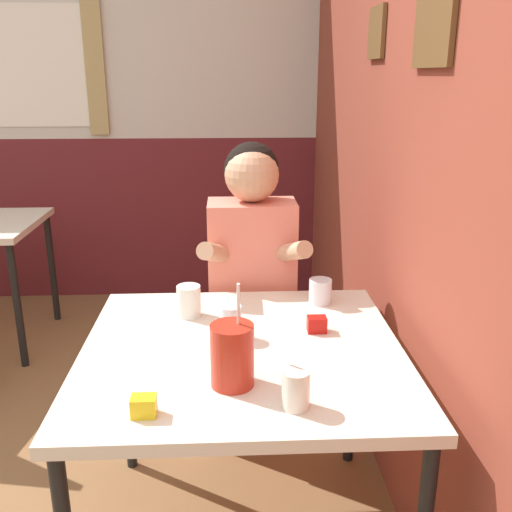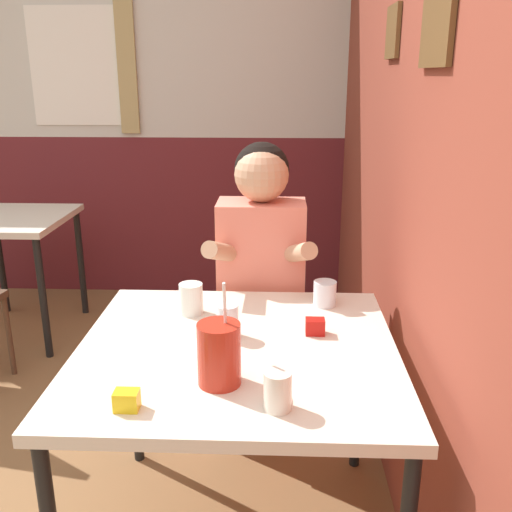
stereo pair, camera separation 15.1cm
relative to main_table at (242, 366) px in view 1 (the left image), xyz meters
name	(u,v)px [view 1 (the left image)]	position (x,y,z in m)	size (l,w,h in m)	color
brick_wall_right	(371,112)	(0.58, 0.96, 0.69)	(0.08, 4.69, 2.70)	brown
back_wall	(114,98)	(-0.77, 2.34, 0.69)	(5.62, 0.09, 2.70)	silver
main_table	(242,366)	(0.00, 0.00, 0.00)	(0.96, 0.92, 0.73)	beige
person_seated	(252,292)	(0.05, 0.60, 0.01)	(0.42, 0.41, 1.26)	#EA7F6B
cocktail_pitcher	(232,355)	(-0.03, -0.21, 0.15)	(0.11, 0.11, 0.29)	#B22819
glass_near_pitcher	(320,291)	(0.29, 0.34, 0.11)	(0.08, 0.08, 0.09)	silver
glass_center	(189,301)	(-0.17, 0.24, 0.12)	(0.08, 0.08, 0.11)	silver
glass_far_side	(296,389)	(0.12, -0.32, 0.11)	(0.07, 0.07, 0.10)	silver
glass_by_brick	(231,322)	(-0.03, 0.07, 0.12)	(0.07, 0.07, 0.10)	silver
condiment_ketchup	(317,324)	(0.24, 0.10, 0.09)	(0.06, 0.04, 0.05)	#B7140F
condiment_mustard	(144,406)	(-0.24, -0.34, 0.09)	(0.06, 0.04, 0.05)	yellow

